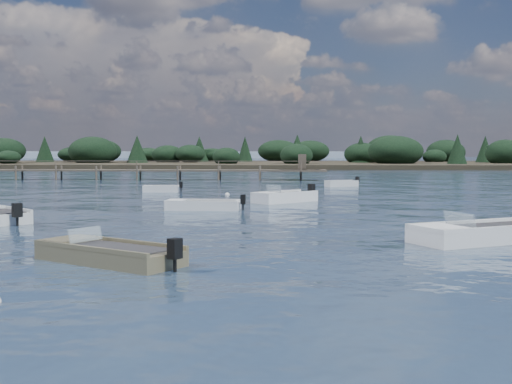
{
  "coord_description": "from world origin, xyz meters",
  "views": [
    {
      "loc": [
        1.74,
        -18.94,
        3.19
      ],
      "look_at": [
        0.48,
        14.0,
        1.0
      ],
      "focal_mm": 45.0,
      "sensor_mm": 36.0,
      "label": 1
    }
  ],
  "objects_px": {
    "dinghy_mid_white_a": "(485,237)",
    "tender_far_white": "(161,190)",
    "jetty": "(59,170)",
    "dinghy_extra_a": "(285,199)",
    "dinghy_mid_grey": "(203,207)",
    "tender_far_grey_b": "(341,185)",
    "dinghy_near_olive": "(109,257)"
  },
  "relations": [
    {
      "from": "dinghy_mid_white_a",
      "to": "tender_far_white",
      "type": "height_order",
      "value": "dinghy_mid_white_a"
    },
    {
      "from": "jetty",
      "to": "tender_far_white",
      "type": "bearing_deg",
      "value": -53.06
    },
    {
      "from": "tender_far_white",
      "to": "dinghy_extra_a",
      "type": "bearing_deg",
      "value": -43.88
    },
    {
      "from": "dinghy_mid_grey",
      "to": "dinghy_mid_white_a",
      "type": "height_order",
      "value": "dinghy_mid_white_a"
    },
    {
      "from": "dinghy_mid_white_a",
      "to": "dinghy_extra_a",
      "type": "relative_size",
      "value": 1.38
    },
    {
      "from": "tender_far_grey_b",
      "to": "jetty",
      "type": "bearing_deg",
      "value": 158.29
    },
    {
      "from": "dinghy_mid_grey",
      "to": "dinghy_mid_white_a",
      "type": "xyz_separation_m",
      "value": [
        11.2,
        -11.28,
        0.03
      ]
    },
    {
      "from": "tender_far_grey_b",
      "to": "dinghy_extra_a",
      "type": "distance_m",
      "value": 17.48
    },
    {
      "from": "dinghy_near_olive",
      "to": "tender_far_white",
      "type": "xyz_separation_m",
      "value": [
        -4.1,
        29.84,
        -0.01
      ]
    },
    {
      "from": "tender_far_grey_b",
      "to": "jetty",
      "type": "height_order",
      "value": "jetty"
    },
    {
      "from": "dinghy_near_olive",
      "to": "jetty",
      "type": "xyz_separation_m",
      "value": [
        -18.64,
        49.18,
        0.83
      ]
    },
    {
      "from": "dinghy_mid_grey",
      "to": "tender_far_grey_b",
      "type": "height_order",
      "value": "tender_far_grey_b"
    },
    {
      "from": "dinghy_near_olive",
      "to": "dinghy_mid_white_a",
      "type": "relative_size",
      "value": 0.82
    },
    {
      "from": "dinghy_near_olive",
      "to": "tender_far_grey_b",
      "type": "bearing_deg",
      "value": 75.0
    },
    {
      "from": "dinghy_mid_white_a",
      "to": "dinghy_extra_a",
      "type": "distance_m",
      "value": 17.76
    },
    {
      "from": "tender_far_grey_b",
      "to": "dinghy_mid_grey",
      "type": "bearing_deg",
      "value": -113.2
    },
    {
      "from": "dinghy_mid_grey",
      "to": "dinghy_mid_white_a",
      "type": "distance_m",
      "value": 15.9
    },
    {
      "from": "tender_far_grey_b",
      "to": "dinghy_extra_a",
      "type": "xyz_separation_m",
      "value": [
        -5.0,
        -16.74,
        0.03
      ]
    },
    {
      "from": "tender_far_grey_b",
      "to": "tender_far_white",
      "type": "xyz_separation_m",
      "value": [
        -14.21,
        -7.89,
        -0.01
      ]
    },
    {
      "from": "tender_far_white",
      "to": "dinghy_mid_white_a",
      "type": "bearing_deg",
      "value": -57.56
    },
    {
      "from": "tender_far_grey_b",
      "to": "dinghy_mid_white_a",
      "type": "xyz_separation_m",
      "value": [
        1.83,
        -33.13,
        0.02
      ]
    },
    {
      "from": "tender_far_white",
      "to": "dinghy_near_olive",
      "type": "bearing_deg",
      "value": -82.17
    },
    {
      "from": "dinghy_near_olive",
      "to": "dinghy_mid_white_a",
      "type": "distance_m",
      "value": 12.8
    },
    {
      "from": "dinghy_near_olive",
      "to": "tender_far_white",
      "type": "height_order",
      "value": "dinghy_near_olive"
    },
    {
      "from": "tender_far_grey_b",
      "to": "dinghy_mid_white_a",
      "type": "bearing_deg",
      "value": -86.83
    },
    {
      "from": "tender_far_white",
      "to": "tender_far_grey_b",
      "type": "bearing_deg",
      "value": 29.03
    },
    {
      "from": "dinghy_mid_white_a",
      "to": "dinghy_extra_a",
      "type": "height_order",
      "value": "dinghy_extra_a"
    },
    {
      "from": "dinghy_mid_grey",
      "to": "jetty",
      "type": "relative_size",
      "value": 0.07
    },
    {
      "from": "dinghy_mid_grey",
      "to": "tender_far_white",
      "type": "relative_size",
      "value": 1.42
    },
    {
      "from": "tender_far_white",
      "to": "jetty",
      "type": "xyz_separation_m",
      "value": [
        -14.54,
        19.34,
        0.84
      ]
    },
    {
      "from": "tender_far_grey_b",
      "to": "dinghy_near_olive",
      "type": "bearing_deg",
      "value": -105.0
    },
    {
      "from": "dinghy_extra_a",
      "to": "tender_far_grey_b",
      "type": "bearing_deg",
      "value": 73.36
    }
  ]
}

